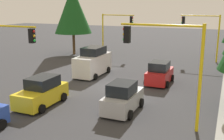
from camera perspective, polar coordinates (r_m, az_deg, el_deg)
name	(u,v)px	position (r m, az deg, el deg)	size (l,w,h in m)	color
ground_plane	(114,86)	(23.51, 0.31, -3.39)	(120.00, 120.00, 0.00)	#353538
traffic_signal_near_left	(168,55)	(15.27, 11.49, 3.10)	(0.36, 4.59, 5.89)	yellow
traffic_signal_near_right	(6,47)	(20.80, -21.04, 4.51)	(0.36, 4.59, 5.51)	yellow
traffic_signal_far_right	(115,26)	(37.71, 0.64, 9.09)	(0.36, 4.59, 5.51)	yellow
traffic_signal_far_left	(203,28)	(34.98, 18.28, 8.16)	(0.36, 4.59, 5.60)	yellow
tree_opposite_side	(73,10)	(38.22, -8.11, 12.22)	(5.01, 5.01, 9.19)	brown
delivery_van_white	(93,62)	(26.96, -3.95, 1.60)	(4.80, 2.22, 2.77)	white
car_silver	(123,98)	(17.97, 2.24, -5.83)	(3.69, 2.01, 1.98)	#B2B5BA
car_red	(159,74)	(24.47, 9.79, -0.73)	(3.63, 2.06, 1.98)	red
car_yellow	(42,92)	(19.69, -14.30, -4.48)	(4.10, 2.11, 1.98)	yellow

